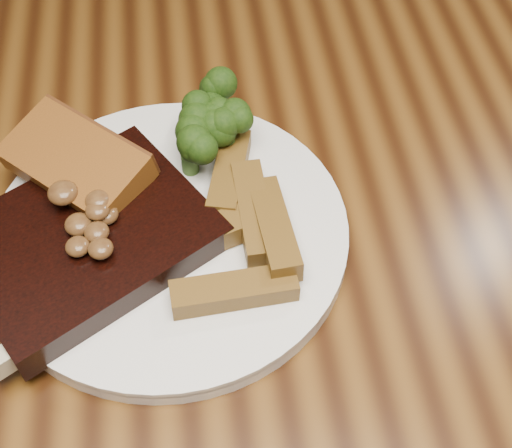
# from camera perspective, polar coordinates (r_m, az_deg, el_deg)

# --- Properties ---
(dining_table) EXTENTS (1.60, 0.90, 0.75)m
(dining_table) POSITION_cam_1_polar(r_m,az_deg,el_deg) (0.61, -1.00, -7.07)
(dining_table) COLOR #553311
(dining_table) RESTS_ON ground
(chair_far) EXTENTS (0.53, 0.53, 0.87)m
(chair_far) POSITION_cam_1_polar(r_m,az_deg,el_deg) (1.16, -13.90, 12.99)
(chair_far) COLOR black
(chair_far) RESTS_ON ground
(plate) EXTENTS (0.30, 0.30, 0.01)m
(plate) POSITION_cam_1_polar(r_m,az_deg,el_deg) (0.54, -6.85, -0.86)
(plate) COLOR white
(plate) RESTS_ON dining_table
(steak) EXTENTS (0.21, 0.20, 0.02)m
(steak) POSITION_cam_1_polar(r_m,az_deg,el_deg) (0.52, -13.47, -1.29)
(steak) COLOR black
(steak) RESTS_ON plate
(steak_bone) EXTENTS (0.12, 0.08, 0.02)m
(steak_bone) POSITION_cam_1_polar(r_m,az_deg,el_deg) (0.50, -13.51, -7.00)
(steak_bone) COLOR #BBB291
(steak_bone) RESTS_ON plate
(mushroom_pile) EXTENTS (0.06, 0.06, 0.03)m
(mushroom_pile) POSITION_cam_1_polar(r_m,az_deg,el_deg) (0.51, -12.92, 1.15)
(mushroom_pile) COLOR brown
(mushroom_pile) RESTS_ON steak
(garlic_bread) EXTENTS (0.12, 0.12, 0.02)m
(garlic_bread) POSITION_cam_1_polar(r_m,az_deg,el_deg) (0.56, -13.84, 3.41)
(garlic_bread) COLOR brown
(garlic_bread) RESTS_ON plate
(potato_wedges) EXTENTS (0.11, 0.11, 0.02)m
(potato_wedges) POSITION_cam_1_polar(r_m,az_deg,el_deg) (0.52, 0.12, -0.35)
(potato_wedges) COLOR brown
(potato_wedges) RESTS_ON plate
(broccoli_cluster) EXTENTS (0.08, 0.08, 0.04)m
(broccoli_cluster) POSITION_cam_1_polar(r_m,az_deg,el_deg) (0.57, -3.43, 7.49)
(broccoli_cluster) COLOR #253E0E
(broccoli_cluster) RESTS_ON plate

